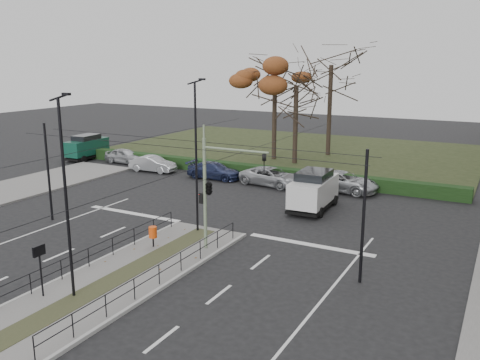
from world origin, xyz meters
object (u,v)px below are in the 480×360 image
object	(u,v)px
parked_car_second	(153,164)
rust_tree	(275,68)
streetlamp_median_far	(196,156)
parked_car_first	(125,156)
traffic_light	(210,186)
streetlamp_median_near	(66,197)
parked_car_fourth	(271,177)
bare_tree_near	(296,92)
green_van	(87,146)
litter_bin	(153,232)
white_van	(314,189)
parked_car_third	(214,171)
info_panel	(39,256)
parked_car_fifth	(343,182)
bare_tree_center	(331,72)

from	to	relation	value
parked_car_second	rust_tree	distance (m)	14.85
streetlamp_median_far	parked_car_first	bearing A→B (deg)	141.19
traffic_light	streetlamp_median_near	bearing A→B (deg)	-106.90
parked_car_fourth	bare_tree_near	xyz separation A→B (m)	(-1.58, 8.75, 6.10)
green_van	rust_tree	world-z (taller)	rust_tree
parked_car_fourth	bare_tree_near	bearing A→B (deg)	16.92
parked_car_first	rust_tree	distance (m)	16.60
litter_bin	white_van	distance (m)	11.90
parked_car_third	green_van	xyz separation A→B (m)	(-15.58, 1.40, 0.59)
info_panel	parked_car_fifth	bearing A→B (deg)	76.31
white_van	bare_tree_center	distance (m)	21.04
litter_bin	rust_tree	size ratio (longest dim) A/B	0.09
streetlamp_median_near	parked_car_fifth	bearing A→B (deg)	78.71
rust_tree	parked_car_first	bearing A→B (deg)	-144.57
green_van	rust_tree	xyz separation A→B (m)	(16.53, 8.50, 7.60)
streetlamp_median_far	parked_car_fourth	bearing A→B (deg)	94.94
litter_bin	parked_car_fifth	distance (m)	17.16
litter_bin	parked_car_fourth	size ratio (longest dim) A/B	0.21
rust_tree	white_van	bearing A→B (deg)	-56.94
rust_tree	parked_car_fifth	xyz separation A→B (m)	(9.75, -8.99, -8.12)
bare_tree_center	bare_tree_near	bearing A→B (deg)	-104.04
parked_car_second	parked_car_fourth	xyz separation A→B (m)	(11.34, 0.34, 0.01)
litter_bin	parked_car_first	size ratio (longest dim) A/B	0.26
parked_car_fifth	traffic_light	bearing A→B (deg)	177.83
green_van	streetlamp_median_far	bearing A→B (deg)	-31.94
streetlamp_median_far	white_van	world-z (taller)	streetlamp_median_far
traffic_light	parked_car_fifth	bearing A→B (deg)	81.46
rust_tree	bare_tree_center	world-z (taller)	bare_tree_center
parked_car_first	bare_tree_near	distance (m)	17.28
info_panel	parked_car_first	distance (m)	28.56
parked_car_third	bare_tree_near	distance (m)	11.33
info_panel	parked_car_fifth	size ratio (longest dim) A/B	0.41
info_panel	green_van	size ratio (longest dim) A/B	0.45
bare_tree_center	parked_car_fourth	bearing A→B (deg)	-89.29
streetlamp_median_far	green_van	distance (m)	25.90
parked_car_fourth	bare_tree_center	xyz separation A→B (m)	(-0.18, 14.37, 7.80)
traffic_light	info_panel	bearing A→B (deg)	-113.01
traffic_light	parked_car_third	xyz separation A→B (m)	(-8.41, 14.31, -2.79)
parked_car_third	litter_bin	bearing A→B (deg)	-162.07
litter_bin	bare_tree_near	xyz separation A→B (m)	(-2.00, 24.31, 5.88)
info_panel	streetlamp_median_far	bearing A→B (deg)	83.36
parked_car_first	green_van	size ratio (longest dim) A/B	0.85
traffic_light	white_van	bearing A→B (deg)	78.58
bare_tree_near	parked_car_fifth	world-z (taller)	bare_tree_near
streetlamp_median_far	parked_car_second	distance (m)	17.63
parked_car_fourth	parked_car_fifth	world-z (taller)	parked_car_fifth
parked_car_first	litter_bin	bearing A→B (deg)	-134.58
parked_car_first	parked_car_fifth	size ratio (longest dim) A/B	0.78
bare_tree_near	parked_car_fourth	bearing A→B (deg)	-79.75
streetlamp_median_far	parked_car_fifth	world-z (taller)	streetlamp_median_far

